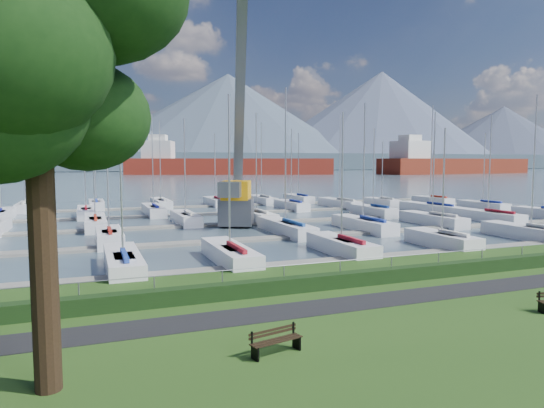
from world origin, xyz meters
name	(u,v)px	position (x,y,z in m)	size (l,w,h in m)	color
path	(393,298)	(0.00, -3.00, 0.01)	(160.00, 2.00, 0.04)	black
water	(111,173)	(0.00, 260.00, -0.40)	(800.00, 540.00, 0.20)	#455865
hedge	(362,278)	(0.00, -0.40, 0.35)	(80.00, 0.70, 0.70)	black
fence	(358,259)	(0.00, 0.00, 1.20)	(0.04, 0.04, 80.00)	gray
foothill	(105,162)	(0.00, 330.00, 6.00)	(900.00, 80.00, 12.00)	#3E4E5B
mountains	(110,112)	(7.35, 404.62, 46.68)	(1190.00, 360.00, 115.00)	#444C63
docks	(222,225)	(0.00, 26.00, -0.22)	(90.00, 41.60, 0.25)	gray
bench_left	(276,341)	(-7.13, -6.89, 0.42)	(1.85, 0.82, 0.85)	black
tree	(41,47)	(-13.47, -7.92, 8.79)	(7.38, 7.44, 12.36)	black
crane	(237,169)	(1.50, 25.69, 5.33)	(6.18, 13.48, 22.35)	#53545A
cargo_ship_mid	(221,167)	(49.75, 211.60, 3.54)	(100.40, 48.71, 21.50)	maroon
cargo_ship_east	(449,166)	(163.52, 181.31, 3.65)	(90.35, 25.85, 21.50)	maroon
sailboat_fleet	(193,168)	(-2.23, 29.00, 5.40)	(74.45, 49.76, 13.49)	#A61624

